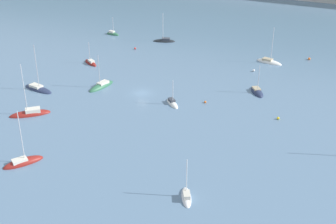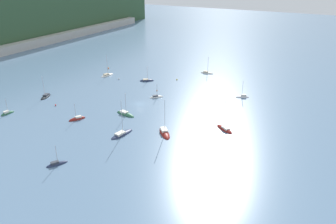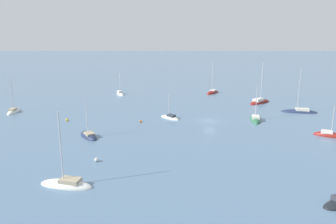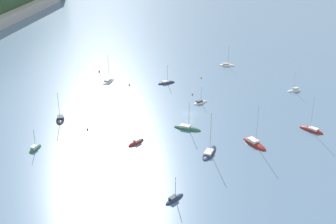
{
  "view_description": "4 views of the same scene",
  "coord_description": "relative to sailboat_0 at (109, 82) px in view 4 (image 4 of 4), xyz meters",
  "views": [
    {
      "loc": [
        47.01,
        -86.97,
        45.04
      ],
      "look_at": [
        11.44,
        -10.19,
        2.22
      ],
      "focal_mm": 50.0,
      "sensor_mm": 36.0,
      "label": 1
    },
    {
      "loc": [
        -94.69,
        -62.63,
        47.2
      ],
      "look_at": [
        -6.87,
        -15.72,
        2.71
      ],
      "focal_mm": 35.0,
      "sensor_mm": 36.0,
      "label": 2
    },
    {
      "loc": [
        8.72,
        70.48,
        18.95
      ],
      "look_at": [
        9.17,
        7.18,
        3.75
      ],
      "focal_mm": 35.0,
      "sensor_mm": 36.0,
      "label": 3
    },
    {
      "loc": [
        -127.02,
        -17.16,
        57.99
      ],
      "look_at": [
        -7.78,
        5.16,
        3.58
      ],
      "focal_mm": 50.0,
      "sensor_mm": 36.0,
      "label": 4
    }
  ],
  "objects": [
    {
      "name": "sailboat_8",
      "position": [
        -45.16,
        -40.54,
        0.01
      ],
      "size": [
        9.0,
        4.11,
        11.82
      ],
      "rotation": [
        0.0,
        0.0,
        6.1
      ],
      "color": "#232D4C",
      "rests_on": "ground_plane"
    },
    {
      "name": "mooring_buoy_0",
      "position": [
        -6.73,
        -30.88,
        0.16
      ],
      "size": [
        0.5,
        0.5,
        0.5
      ],
      "color": "orange",
      "rests_on": "ground_plane"
    },
    {
      "name": "sailboat_12",
      "position": [
        -33.41,
        4.36,
        0.02
      ],
      "size": [
        7.07,
        4.44,
        9.45
      ],
      "rotation": [
        0.0,
        0.0,
        3.49
      ],
      "color": "black",
      "rests_on": "ground_plane"
    },
    {
      "name": "sailboat_0",
      "position": [
        0.0,
        0.0,
        0.0
      ],
      "size": [
        7.48,
        3.75,
        10.61
      ],
      "rotation": [
        0.0,
        0.0,
        6.08
      ],
      "color": "white",
      "rests_on": "ground_plane"
    },
    {
      "name": "ground_plane",
      "position": [
        -21.94,
        -32.15,
        -0.09
      ],
      "size": [
        600.0,
        600.0,
        0.0
      ],
      "primitive_type": "plane",
      "color": "slate"
    },
    {
      "name": "sailboat_11",
      "position": [
        -38.25,
        -51.67,
        0.03
      ],
      "size": [
        8.04,
        7.61,
        12.29
      ],
      "rotation": [
        0.0,
        0.0,
        3.88
      ],
      "color": "maroon",
      "rests_on": "ground_plane"
    },
    {
      "name": "sailboat_2",
      "position": [
        2.17,
        -20.45,
        -0.03
      ],
      "size": [
        5.31,
        6.47,
        7.62
      ],
      "rotation": [
        0.0,
        0.0,
        5.3
      ],
      "color": "#232D4C",
      "rests_on": "ground_plane"
    },
    {
      "name": "mooring_buoy_3",
      "position": [
        -2.01,
        -8.16,
        0.22
      ],
      "size": [
        0.63,
        0.63,
        0.63
      ],
      "color": "white",
      "rests_on": "ground_plane"
    },
    {
      "name": "sailboat_7",
      "position": [
        -43.31,
        -20.95,
        -0.01
      ],
      "size": [
        5.75,
        4.26,
        6.72
      ],
      "rotation": [
        0.0,
        0.0,
        2.62
      ],
      "color": "maroon",
      "rests_on": "ground_plane"
    },
    {
      "name": "sailboat_4",
      "position": [
        -51.25,
        3.81,
        0.01
      ],
      "size": [
        4.99,
        2.39,
        6.39
      ],
      "rotation": [
        0.0,
        0.0,
        6.12
      ],
      "color": "#2D6647",
      "rests_on": "ground_plane"
    },
    {
      "name": "mooring_buoy_2",
      "position": [
        -38.05,
        -5.68,
        0.18
      ],
      "size": [
        0.56,
        0.56,
        0.56
      ],
      "color": "red",
      "rests_on": "ground_plane"
    },
    {
      "name": "mooring_buoy_4",
      "position": [
        9.45,
        6.58,
        0.25
      ],
      "size": [
        0.69,
        0.69,
        0.69
      ],
      "color": "orange",
      "rests_on": "ground_plane"
    },
    {
      "name": "sailboat_1",
      "position": [
        -66.71,
        -35.3,
        0.01
      ],
      "size": [
        5.56,
        4.14,
        6.27
      ],
      "rotation": [
        0.0,
        0.0,
        5.75
      ],
      "color": "#232D4C",
      "rests_on": "ground_plane"
    },
    {
      "name": "sailboat_5",
      "position": [
        25.54,
        -40.01,
        0.0
      ],
      "size": [
        2.34,
        6.42,
        8.98
      ],
      "rotation": [
        0.0,
        0.0,
        4.77
      ],
      "color": "white",
      "rests_on": "ground_plane"
    },
    {
      "name": "sailboat_10",
      "position": [
        -13.18,
        -34.31,
        0.0
      ],
      "size": [
        5.0,
        5.01,
        6.35
      ],
      "rotation": [
        0.0,
        0.0,
        5.5
      ],
      "color": "white",
      "rests_on": "ground_plane"
    },
    {
      "name": "mooring_buoy_1",
      "position": [
        9.76,
        -31.84,
        0.18
      ],
      "size": [
        0.55,
        0.55,
        0.55
      ],
      "color": "yellow",
      "rests_on": "ground_plane"
    },
    {
      "name": "sailboat_6",
      "position": [
        2.8,
        -64.22,
        0.06
      ],
      "size": [
        3.79,
        5.39,
        7.52
      ],
      "rotation": [
        0.0,
        0.0,
        2.05
      ],
      "color": "silver",
      "rests_on": "ground_plane"
    },
    {
      "name": "sailboat_9",
      "position": [
        -32.39,
        -32.98,
        -0.02
      ],
      "size": [
        3.63,
        8.2,
        9.06
      ],
      "rotation": [
        0.0,
        0.0,
        4.53
      ],
      "color": "#2D6647",
      "rests_on": "ground_plane"
    },
    {
      "name": "sailboat_3",
      "position": [
        -27.06,
        -67.13,
        -0.01
      ],
      "size": [
        5.67,
        7.2,
        11.04
      ],
      "rotation": [
        0.0,
        0.0,
        1.01
      ],
      "color": "maroon",
      "rests_on": "ground_plane"
    }
  ]
}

